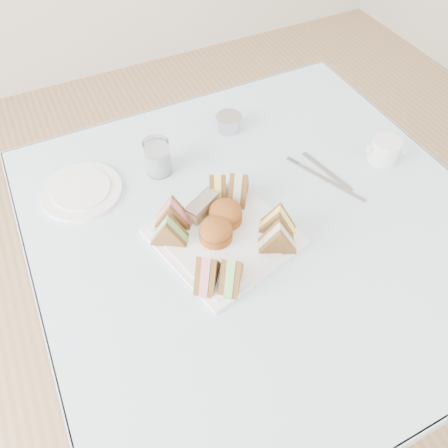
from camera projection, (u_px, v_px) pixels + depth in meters
name	position (u px, v px, depth m)	size (l,w,h in m)	color
floor	(249.00, 351.00, 1.59)	(4.00, 4.00, 0.00)	#9E7751
table	(254.00, 301.00, 1.30)	(0.90, 0.90, 0.74)	brown
tablecloth	(263.00, 222.00, 1.01)	(1.02, 1.02, 0.01)	white
serving_plate	(224.00, 236.00, 0.97)	(0.27, 0.27, 0.01)	white
sandwich_fl_a	(207.00, 268.00, 0.86)	(0.09, 0.04, 0.08)	brown
sandwich_fl_b	(231.00, 270.00, 0.86)	(0.08, 0.04, 0.07)	brown
sandwich_fr_a	(278.00, 219.00, 0.95)	(0.08, 0.04, 0.07)	brown
sandwich_fr_b	(278.00, 237.00, 0.92)	(0.08, 0.04, 0.07)	brown
sandwich_bl_a	(169.00, 230.00, 0.93)	(0.08, 0.04, 0.07)	brown
sandwich_bl_b	(172.00, 212.00, 0.96)	(0.08, 0.04, 0.08)	brown
sandwich_br_a	(239.00, 185.00, 1.01)	(0.09, 0.04, 0.08)	brown
sandwich_br_b	(218.00, 185.00, 1.01)	(0.08, 0.04, 0.07)	brown
scone_left	(216.00, 231.00, 0.94)	(0.07, 0.07, 0.05)	#A15326
scone_right	(226.00, 213.00, 0.97)	(0.08, 0.08, 0.05)	#A15326
pastry_slice	(202.00, 206.00, 0.99)	(0.09, 0.03, 0.04)	#CDC28C
side_plate	(82.00, 191.00, 1.06)	(0.19, 0.19, 0.01)	white
water_glass	(158.00, 157.00, 1.07)	(0.06, 0.06, 0.09)	white
tea_strainer	(229.00, 123.00, 1.20)	(0.07, 0.07, 0.04)	#BBBABE
knife	(327.00, 171.00, 1.11)	(0.01, 0.17, 0.00)	#BBBABE
fork	(330.00, 182.00, 1.08)	(0.01, 0.20, 0.00)	#BBBABE
creamer_jug	(384.00, 150.00, 1.11)	(0.07, 0.07, 0.06)	white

